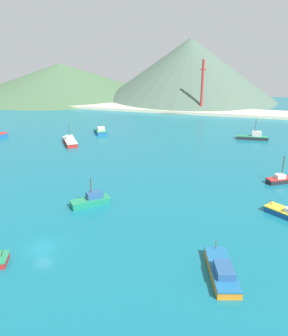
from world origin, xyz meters
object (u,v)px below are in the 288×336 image
Objects in this scene: fishing_boat_4 at (253,137)px; fishing_boat_9 at (101,131)px; fishing_boat_8 at (283,179)px; fishing_boat_6 at (70,141)px; fishing_boat_7 at (222,271)px; radio_tower at (202,86)px; fishing_boat_3 at (91,200)px.

fishing_boat_4 is 1.30× the size of fishing_boat_9.
fishing_boat_9 is at bearing 151.28° from fishing_boat_8.
fishing_boat_4 reaches higher than fishing_boat_9.
fishing_boat_7 is at bearing -46.95° from fishing_boat_6.
fishing_boat_8 is at bearing 73.53° from fishing_boat_7.
fishing_boat_8 is at bearing -70.59° from radio_tower.
fishing_boat_6 reaches higher than fishing_boat_3.
radio_tower is at bearing 98.14° from fishing_boat_7.
radio_tower is at bearing 109.41° from fishing_boat_8.
fishing_boat_7 reaches higher than fishing_boat_9.
fishing_boat_4 is 1.32× the size of fishing_boat_8.
fishing_boat_3 is at bearing -57.70° from fishing_boat_6.
radio_tower is (8.68, 95.21, 10.33)m from fishing_boat_3.
fishing_boat_7 is at bearing -106.47° from fishing_boat_8.
fishing_boat_4 is (29.48, 55.98, -0.05)m from fishing_boat_3.
fishing_boat_9 is (-53.89, 29.53, 0.07)m from fishing_boat_8.
radio_tower is (-20.81, 39.22, 10.38)m from fishing_boat_4.
radio_tower is (-26.14, 74.21, 10.53)m from fishing_boat_8.
fishing_boat_4 is 0.44× the size of radio_tower.
fishing_boat_7 is 0.45× the size of radio_tower.
fishing_boat_6 is at bearing -104.47° from fishing_boat_9.
fishing_boat_3 is at bearing -69.32° from fishing_boat_9.
fishing_boat_4 is 0.97× the size of fishing_boat_7.
fishing_boat_6 reaches higher than fishing_boat_7.
fishing_boat_3 is 28.29m from fishing_boat_7.
fishing_boat_4 is at bearing 98.67° from fishing_boat_8.
radio_tower is (-15.68, 109.61, 10.48)m from fishing_boat_7.
fishing_boat_4 reaches higher than fishing_boat_6.
fishing_boat_6 is 0.44× the size of radio_tower.
fishing_boat_8 reaches higher than fishing_boat_3.
fishing_boat_3 is at bearing -95.21° from radio_tower.
fishing_boat_8 is 79.38m from radio_tower.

